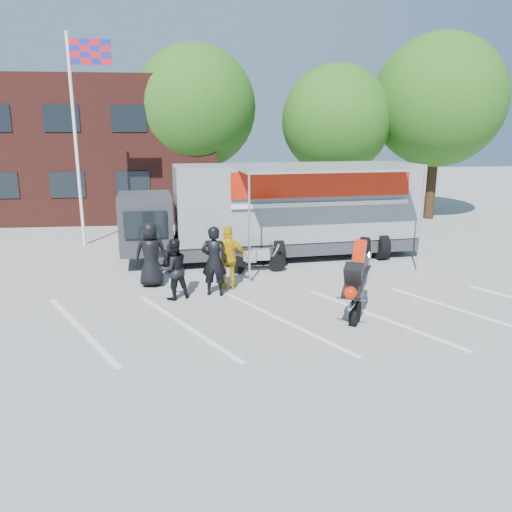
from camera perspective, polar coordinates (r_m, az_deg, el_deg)
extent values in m
plane|color=gray|center=(11.29, 2.90, -9.29)|extent=(100.00, 100.00, 0.00)
cube|color=white|center=(12.20, 2.18, -7.40)|extent=(18.09, 13.33, 0.01)
cube|color=#4D1E18|center=(29.46, -22.86, 11.20)|extent=(18.00, 8.00, 7.00)
cylinder|color=white|center=(20.81, -19.90, 12.03)|extent=(0.12, 0.12, 8.00)
cube|color=red|center=(20.82, -18.42, 21.28)|extent=(1.50, 0.04, 0.90)
cylinder|color=#382314|center=(26.38, -6.73, 7.87)|extent=(0.50, 0.50, 3.24)
sphere|color=#1F4B12|center=(26.25, -6.99, 16.49)|extent=(6.12, 6.12, 6.12)
cylinder|color=#382314|center=(26.26, 8.84, 7.37)|extent=(0.50, 0.50, 2.88)
sphere|color=#1F4B12|center=(26.08, 9.14, 15.07)|extent=(5.44, 5.44, 5.44)
cylinder|color=#382314|center=(27.46, 19.37, 7.61)|extent=(0.50, 0.50, 3.42)
sphere|color=#1F4B12|center=(27.35, 20.11, 16.32)|extent=(6.46, 6.46, 6.46)
imported|color=black|center=(14.91, -11.92, 0.18)|extent=(1.00, 0.71, 1.92)
imported|color=black|center=(13.83, -4.82, -0.57)|extent=(0.80, 0.62, 1.96)
imported|color=black|center=(13.68, -9.38, -1.49)|extent=(1.01, 0.92, 1.68)
imported|color=#E2A80B|center=(14.37, -3.14, -0.20)|extent=(1.14, 0.61, 1.85)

